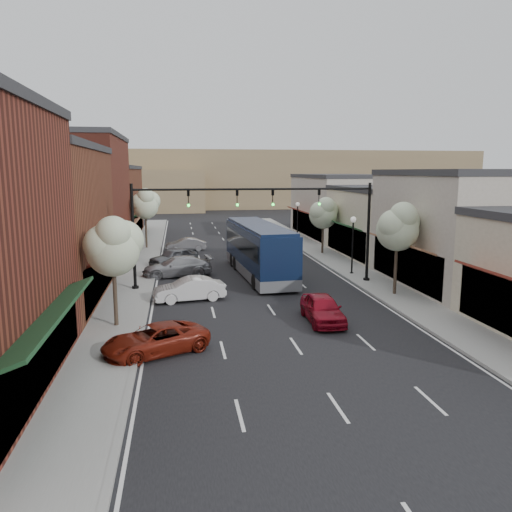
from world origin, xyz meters
name	(u,v)px	position (x,y,z in m)	size (l,w,h in m)	color
ground	(278,320)	(0.00, 0.00, 0.00)	(160.00, 160.00, 0.00)	black
sidewalk_left	(141,261)	(-8.40, 18.50, 0.07)	(2.80, 73.00, 0.15)	gray
sidewalk_right	(328,256)	(8.40, 18.50, 0.07)	(2.80, 73.00, 0.15)	gray
curb_left	(157,261)	(-7.00, 18.50, 0.07)	(0.25, 73.00, 0.17)	gray
curb_right	(313,257)	(7.00, 18.50, 0.07)	(0.25, 73.00, 0.17)	gray
bldg_left_midnear	(21,225)	(-14.23, 6.00, 4.66)	(10.14, 14.10, 9.40)	brown
bldg_left_midfar	(70,199)	(-14.24, 20.00, 5.40)	(10.14, 14.10, 10.90)	maroon
bldg_left_far	(99,202)	(-14.22, 36.00, 4.16)	(10.14, 18.10, 8.40)	brown
bldg_right_midnear	(460,229)	(13.72, 6.00, 3.91)	(9.14, 12.10, 7.90)	#B9AD9E
bldg_right_midfar	(386,222)	(13.70, 18.00, 3.17)	(9.14, 12.10, 6.40)	beige
bldg_right_far	(338,206)	(13.71, 32.00, 3.66)	(9.14, 16.10, 7.40)	#B9AD9E
hill_far	(200,179)	(0.00, 90.00, 6.00)	(120.00, 30.00, 12.00)	#7A6647
hill_near	(75,190)	(-25.00, 78.00, 4.00)	(50.00, 20.00, 8.00)	#7A6647
signal_mast_right	(336,218)	(5.62, 8.00, 4.62)	(8.22, 0.46, 7.00)	black
signal_mast_left	(170,220)	(-5.62, 8.00, 4.62)	(8.22, 0.46, 7.00)	black
tree_right_near	(399,226)	(8.35, 3.94, 4.45)	(2.85, 2.65, 5.95)	#47382B
tree_right_far	(324,212)	(8.35, 19.94, 3.99)	(2.85, 2.65, 5.43)	#47382B
tree_left_near	(114,245)	(-8.25, -0.06, 4.22)	(2.85, 2.65, 5.69)	#47382B
tree_left_far	(146,203)	(-8.25, 25.94, 4.60)	(2.85, 2.65, 6.13)	#47382B
lamp_post_near	(353,236)	(7.80, 10.50, 3.01)	(0.44, 0.44, 4.44)	black
lamp_post_far	(298,215)	(7.80, 28.00, 3.01)	(0.44, 0.44, 4.44)	black
coach_bus	(259,249)	(0.80, 11.41, 2.02)	(3.62, 12.87, 3.88)	#0E1A38
red_hatchback	(322,308)	(2.21, -0.67, 0.73)	(1.72, 4.27, 1.45)	maroon
parked_car_a	(155,340)	(-6.20, -4.00, 0.64)	(2.12, 4.59, 1.28)	maroon
parked_car_b	(189,289)	(-4.54, 4.79, 0.71)	(1.50, 4.31, 1.42)	silver
parked_car_c	(177,267)	(-5.25, 12.06, 0.74)	(2.09, 5.13, 1.49)	#96979C
parked_car_d	(174,257)	(-5.53, 16.56, 0.72)	(1.69, 4.21, 1.44)	#5B5D63
parked_car_e	(186,245)	(-4.43, 24.03, 0.64)	(1.35, 3.88, 1.28)	gray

